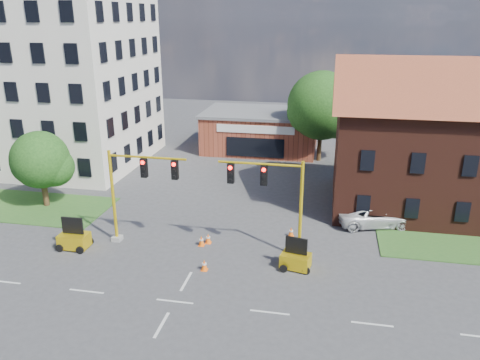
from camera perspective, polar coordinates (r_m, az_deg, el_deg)
The scene contains 16 objects.
ground at distance 25.45m, azimuth -7.95°, elevation -14.45°, with size 120.00×120.00×0.00m, color #3C3C3E.
lane_markings at distance 23.18m, azimuth -10.43°, elevation -18.42°, with size 60.00×36.00×0.01m, color silver, non-canonical shape.
office_block at distance 50.07m, azimuth -22.81°, elevation 13.62°, with size 18.40×15.40×20.60m.
brick_shop at distance 51.79m, azimuth 2.57°, elevation 6.06°, with size 12.40×8.40×4.30m.
townhouse_row at distance 38.31m, azimuth 26.97°, elevation 4.97°, with size 21.00×11.00×11.50m.
tree_large at distance 47.75m, azimuth 10.34°, elevation 8.64°, with size 7.19×6.85×9.09m.
tree_nw_front at distance 38.51m, azimuth -22.81°, elevation 2.07°, with size 4.59×4.37×5.98m.
signal_mast_west at distance 30.17m, azimuth -12.53°, elevation -0.80°, with size 5.30×0.60×6.20m.
signal_mast_east at distance 27.97m, azimuth 4.12°, elevation -2.00°, with size 5.30×0.60×6.20m.
trailer_west at distance 31.85m, azimuth -19.56°, elevation -6.80°, with size 1.82×1.23×2.05m.
trailer_east at distance 28.02m, azimuth 6.81°, elevation -9.56°, with size 1.87×1.43×1.91m.
cone_a at distance 30.59m, azimuth -4.73°, elevation -7.41°, with size 0.40×0.40×0.70m.
cone_b at distance 30.87m, azimuth -3.90°, elevation -7.12°, with size 0.40×0.40×0.70m.
cone_c at distance 27.83m, azimuth -4.38°, elevation -10.30°, with size 0.40×0.40×0.70m.
cone_d at distance 31.84m, azimuth 6.24°, elevation -6.33°, with size 0.40×0.40×0.70m.
pickup_white at distance 34.53m, azimuth 16.15°, elevation -4.17°, with size 2.46×5.35×1.49m, color silver.
Camera 1 is at (7.33, -19.88, 14.11)m, focal length 35.00 mm.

